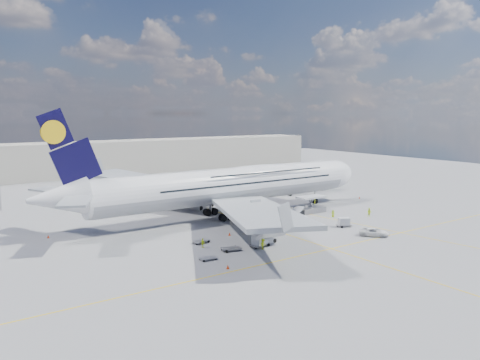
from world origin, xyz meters
TOP-DOWN VIEW (x-y plane):
  - ground at (0.00, 0.00)m, footprint 300.00×300.00m
  - taxi_line_main at (0.00, 0.00)m, footprint 0.25×220.00m
  - taxi_line_cross at (0.00, -20.00)m, footprint 120.00×0.25m
  - taxi_line_diag at (14.00, 10.00)m, footprint 14.16×99.06m
  - airliner at (0.26, 10.00)m, footprint 77.26×79.15m
  - jet_bridge at (29.81, 20.94)m, footprint 18.80×12.10m
  - cargo_loader at (16.82, 2.89)m, footprint 8.53×3.20m
  - terminal at (0.00, 95.00)m, footprint 180.00×16.00m
  - tree_line at (40.00, 140.00)m, footprint 160.00×6.00m
  - dolly_row_a at (-19.67, -13.60)m, footprint 2.71×1.64m
  - dolly_row_b at (-14.11, -11.57)m, footprint 3.52×2.56m
  - dolly_row_c at (-8.92, -12.39)m, footprint 3.70×2.57m
  - dolly_back at (-15.86, -4.86)m, footprint 3.14×2.06m
  - dolly_nose_far at (12.98, -10.75)m, footprint 3.22×2.66m
  - dolly_nose_near at (2.37, -2.37)m, footprint 3.50×2.77m
  - baggage_tug at (-6.48, -11.22)m, footprint 3.27×1.63m
  - catering_truck_inner at (-0.79, 20.99)m, footprint 7.50×5.10m
  - catering_truck_outer at (-20.12, 50.43)m, footprint 6.04×2.76m
  - service_van at (12.15, -18.75)m, footprint 5.17×5.55m
  - crew_nose at (24.35, 9.27)m, footprint 0.64×0.69m
  - crew_loader at (24.07, -7.70)m, footprint 1.13×1.19m
  - crew_wing at (-17.06, -7.56)m, footprint 0.62×1.02m
  - crew_van at (17.41, -3.52)m, footprint 0.88×0.91m
  - crew_tug at (-9.40, -13.91)m, footprint 1.25×0.90m
  - cone_nose at (39.37, 8.33)m, footprint 0.40×0.40m
  - cone_wing_left_inner at (-0.42, 22.64)m, footprint 0.47×0.47m
  - cone_wing_left_outer at (-20.45, 40.18)m, footprint 0.50×0.50m
  - cone_wing_right_inner at (-9.09, -3.51)m, footprint 0.47×0.47m
  - cone_wing_right_outer at (-19.45, -18.74)m, footprint 0.47×0.47m
  - cone_tail at (-36.60, 13.44)m, footprint 0.45×0.45m

SIDE VIEW (x-z plane):
  - ground at x=0.00m, z-range 0.00..0.00m
  - taxi_line_main at x=0.00m, z-range 0.00..0.01m
  - taxi_line_cross at x=0.00m, z-range 0.00..0.01m
  - taxi_line_diag at x=14.00m, z-range 0.00..0.01m
  - cone_nose at x=39.37m, z-range -0.01..0.50m
  - cone_tail at x=-36.60m, z-range -0.01..0.57m
  - cone_wing_right_inner at x=-9.09m, z-range -0.01..0.59m
  - cone_wing_right_outer at x=-19.45m, z-range -0.01..0.59m
  - cone_wing_left_inner at x=-0.42m, z-range -0.01..0.59m
  - dolly_row_a at x=-19.67m, z-range 0.10..0.48m
  - cone_wing_left_outer at x=-20.45m, z-range -0.01..0.62m
  - dolly_back at x=-15.86m, z-range 0.12..0.54m
  - dolly_nose_near at x=2.37m, z-range 0.12..0.58m
  - dolly_row_b at x=-14.11m, z-range 0.13..0.59m
  - service_van at x=12.15m, z-range 0.00..1.45m
  - crew_van at x=17.41m, z-range 0.00..1.58m
  - crew_nose at x=24.35m, z-range 0.00..1.58m
  - crew_wing at x=-17.06m, z-range 0.00..1.63m
  - crew_tug at x=-9.40m, z-range 0.00..1.75m
  - baggage_tug at x=-6.48m, z-range -0.12..1.89m
  - crew_loader at x=24.07m, z-range 0.00..1.93m
  - dolly_nose_far at x=12.98m, z-range 0.07..1.87m
  - dolly_row_c at x=-8.92m, z-range 0.08..2.20m
  - cargo_loader at x=16.82m, z-range -0.59..3.09m
  - catering_truck_outer at x=-20.12m, z-range -0.12..3.38m
  - catering_truck_inner at x=-0.79m, z-range -0.12..4.02m
  - tree_line at x=40.00m, z-range 0.00..8.00m
  - terminal at x=0.00m, z-range 0.00..12.00m
  - jet_bridge at x=29.81m, z-range 2.60..11.10m
  - airliner at x=0.26m, z-range -4.98..18.72m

